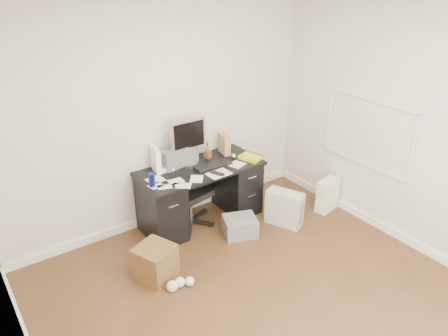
% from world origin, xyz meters
% --- Properties ---
extents(ground, '(4.00, 4.00, 0.00)m').
position_xyz_m(ground, '(0.00, 0.00, 0.00)').
color(ground, '#452B16').
rests_on(ground, ground).
extents(room_shell, '(4.02, 4.02, 2.71)m').
position_xyz_m(room_shell, '(0.03, 0.03, 1.66)').
color(room_shell, beige).
rests_on(room_shell, ground).
extents(desk, '(1.50, 0.70, 0.75)m').
position_xyz_m(desk, '(0.30, 1.65, 0.40)').
color(desk, black).
rests_on(desk, ground).
extents(loose_papers, '(1.10, 0.60, 0.00)m').
position_xyz_m(loose_papers, '(0.10, 1.60, 0.75)').
color(loose_papers, white).
rests_on(loose_papers, desk).
extents(lcd_monitor, '(0.46, 0.26, 0.58)m').
position_xyz_m(lcd_monitor, '(0.24, 1.80, 1.04)').
color(lcd_monitor, '#AEADB2').
rests_on(lcd_monitor, desk).
extents(keyboard, '(0.47, 0.16, 0.03)m').
position_xyz_m(keyboard, '(0.43, 1.57, 0.76)').
color(keyboard, black).
rests_on(keyboard, desk).
extents(computer_mouse, '(0.08, 0.08, 0.06)m').
position_xyz_m(computer_mouse, '(0.77, 1.62, 0.78)').
color(computer_mouse, '#AEADB2').
rests_on(computer_mouse, desk).
extents(travel_mug, '(0.09, 0.09, 0.16)m').
position_xyz_m(travel_mug, '(-0.39, 1.54, 0.83)').
color(travel_mug, navy).
rests_on(travel_mug, desk).
extents(white_binder, '(0.16, 0.27, 0.29)m').
position_xyz_m(white_binder, '(-0.17, 1.87, 0.90)').
color(white_binder, white).
rests_on(white_binder, desk).
extents(magazine_file, '(0.15, 0.23, 0.25)m').
position_xyz_m(magazine_file, '(0.77, 1.82, 0.88)').
color(magazine_file, '#A1804E').
rests_on(magazine_file, desk).
extents(pen_cup, '(0.12, 0.12, 0.22)m').
position_xyz_m(pen_cup, '(0.52, 1.82, 0.86)').
color(pen_cup, '#5B2F1A').
rests_on(pen_cup, desk).
extents(yellow_book, '(0.27, 0.30, 0.04)m').
position_xyz_m(yellow_book, '(0.94, 1.49, 0.77)').
color(yellow_book, yellow).
rests_on(yellow_book, desk).
extents(paper_remote, '(0.28, 0.23, 0.02)m').
position_xyz_m(paper_remote, '(0.38, 1.38, 0.76)').
color(paper_remote, white).
rests_on(paper_remote, desk).
extents(office_chair, '(0.64, 0.64, 0.98)m').
position_xyz_m(office_chair, '(0.15, 1.67, 0.49)').
color(office_chair, '#565856').
rests_on(office_chair, ground).
extents(pc_tower, '(0.36, 0.49, 0.45)m').
position_xyz_m(pc_tower, '(1.10, 0.99, 0.22)').
color(pc_tower, '#ACA89B').
rests_on(pc_tower, ground).
extents(shopping_bag, '(0.36, 0.29, 0.43)m').
position_xyz_m(shopping_bag, '(1.79, 0.92, 0.22)').
color(shopping_bag, white).
rests_on(shopping_bag, ground).
extents(wicker_basket, '(0.47, 0.47, 0.36)m').
position_xyz_m(wicker_basket, '(-0.67, 1.02, 0.18)').
color(wicker_basket, '#472E15').
rests_on(wicker_basket, ground).
extents(desk_printer, '(0.47, 0.43, 0.22)m').
position_xyz_m(desk_printer, '(0.51, 1.12, 0.11)').
color(desk_printer, slate).
rests_on(desk_printer, ground).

